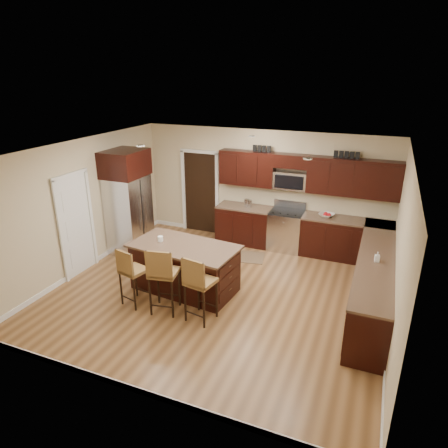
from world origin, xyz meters
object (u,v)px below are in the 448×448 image
at_px(stool_mid, 162,273).
at_px(island, 185,269).
at_px(range, 286,230).
at_px(stool_left, 131,271).
at_px(refrigerator, 128,201).
at_px(stool_right, 198,282).

bearing_deg(stool_mid, island, 81.32).
bearing_deg(range, island, -117.07).
bearing_deg(stool_mid, stool_left, 168.53).
xyz_separation_m(island, stool_left, (-0.61, -0.84, 0.25)).
bearing_deg(island, stool_left, -120.17).
bearing_deg(stool_mid, refrigerator, 124.92).
distance_m(range, island, 2.89).
distance_m(stool_mid, refrigerator, 2.85).
distance_m(stool_mid, stool_right, 0.66).
bearing_deg(stool_right, stool_left, -170.18).
xyz_separation_m(stool_mid, stool_right, (0.66, 0.00, -0.03)).
xyz_separation_m(stool_mid, refrigerator, (-2.02, 1.97, 0.45)).
distance_m(stool_left, stool_right, 1.31).
relative_size(stool_right, refrigerator, 0.50).
bearing_deg(stool_left, range, 74.59).
xyz_separation_m(island, refrigerator, (-1.99, 1.12, 0.78)).
relative_size(stool_left, refrigerator, 0.46).
relative_size(stool_mid, stool_right, 1.04).
bearing_deg(stool_left, refrigerator, 139.00).
distance_m(island, stool_left, 1.07).
bearing_deg(stool_right, refrigerator, 153.77).
height_order(island, stool_left, stool_left).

